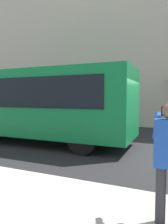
% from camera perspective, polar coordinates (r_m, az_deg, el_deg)
% --- Properties ---
extents(ground_plane, '(60.00, 60.00, 0.00)m').
position_cam_1_polar(ground_plane, '(7.93, 11.59, -10.16)').
color(ground_plane, '#232326').
extents(building_facade_far, '(28.00, 1.55, 12.00)m').
position_cam_1_polar(building_facade_far, '(14.97, 17.55, 19.54)').
color(building_facade_far, beige).
rests_on(building_facade_far, ground_plane).
extents(red_bus, '(9.05, 2.54, 3.08)m').
position_cam_1_polar(red_bus, '(9.47, -14.76, 2.38)').
color(red_bus, '#0F7238').
rests_on(red_bus, ground_plane).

